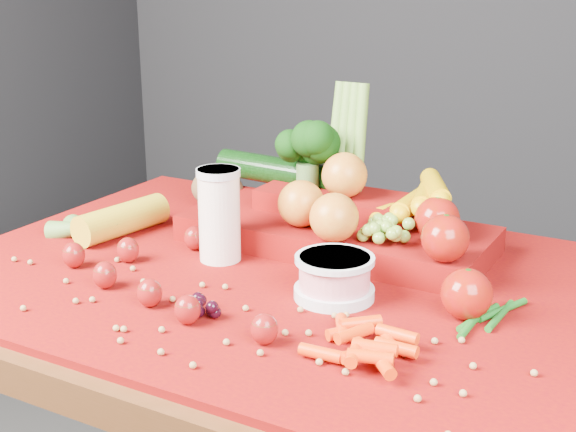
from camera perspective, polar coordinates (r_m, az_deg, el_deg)
The scene contains 12 objects.
table at distance 1.30m, azimuth -0.44°, elevation -8.45°, with size 1.10×0.80×0.75m.
red_cloth at distance 1.26m, azimuth -0.45°, elevation -4.32°, with size 1.05×0.75×0.01m, color #790D04.
milk_glass at distance 1.29m, azimuth -4.91°, elevation 0.32°, with size 0.07×0.07×0.15m.
yogurt_bowl at distance 1.16m, azimuth 3.32°, elevation -4.26°, with size 0.12×0.12×0.06m.
strawberry_scatter at distance 1.21m, azimuth -9.48°, elevation -4.06°, with size 0.44×0.28×0.05m.
dark_grape_cluster at distance 1.12m, azimuth -6.02°, elevation -6.22°, with size 0.06×0.05×0.03m, color black, non-canonical shape.
soybean_scatter at distance 1.10m, azimuth -5.66°, elevation -7.24°, with size 0.84×0.24×0.01m, color #A47E46, non-canonical shape.
corn_ear at distance 1.44m, azimuth -13.51°, elevation -0.66°, with size 0.21×0.25×0.06m.
potato at distance 1.57m, azimuth -5.04°, elevation 1.91°, with size 0.11×0.08×0.08m, color brown.
baby_carrot_pile at distance 1.00m, azimuth 5.13°, elevation -9.07°, with size 0.17×0.17×0.03m, color red, non-canonical shape.
green_bean_pile at distance 1.13m, azimuth 13.84°, elevation -6.90°, with size 0.14×0.12×0.01m, color #155D17, non-canonical shape.
produce_mound at distance 1.35m, azimuth 4.08°, elevation 0.20°, with size 0.61×0.35×0.27m.
Camera 1 is at (0.58, -1.01, 1.23)m, focal length 50.00 mm.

